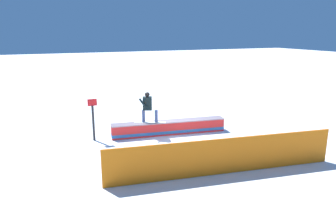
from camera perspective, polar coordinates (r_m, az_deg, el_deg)
ground_plane at (r=15.16m, az=0.16°, el=-3.92°), size 120.00×120.00×0.00m
grind_box at (r=15.07m, az=0.16°, el=-2.88°), size 5.42×1.37×0.63m
snowboarder at (r=14.59m, az=-3.60°, el=1.03°), size 1.45×0.85×1.42m
safety_fence at (r=11.04m, az=10.05°, el=-7.78°), size 8.10×1.25×1.26m
trail_marker at (r=14.36m, az=-13.23°, el=-1.14°), size 0.40×0.10×1.88m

